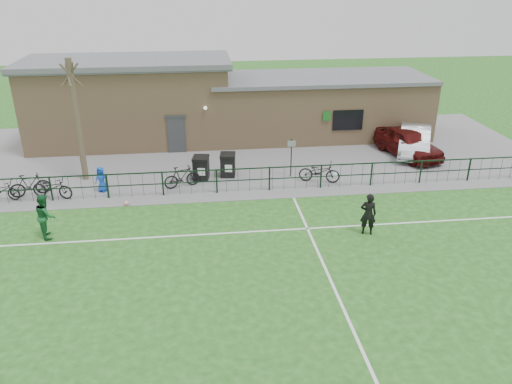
{
  "coord_description": "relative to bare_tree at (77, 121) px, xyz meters",
  "views": [
    {
      "loc": [
        -2.21,
        -13.6,
        9.68
      ],
      "look_at": [
        0.0,
        5.0,
        1.3
      ],
      "focal_mm": 35.0,
      "sensor_mm": 36.0,
      "label": 1
    }
  ],
  "objects": [
    {
      "name": "pitch_line_perp",
      "position": [
        10.0,
        -10.5,
        -3.0
      ],
      "size": [
        0.1,
        16.0,
        0.01
      ],
      "primitive_type": "cube",
      "color": "white",
      "rests_on": "ground"
    },
    {
      "name": "perimeter_fence",
      "position": [
        8.0,
        -2.5,
        -2.4
      ],
      "size": [
        28.0,
        0.1,
        1.2
      ],
      "primitive_type": "cube",
      "color": "black",
      "rests_on": "ground"
    },
    {
      "name": "wheelie_bin_left",
      "position": [
        5.8,
        -0.73,
        -2.43
      ],
      "size": [
        0.85,
        0.94,
        1.11
      ],
      "primitive_type": "cube",
      "rotation": [
        0.0,
        0.0,
        -0.16
      ],
      "color": "black",
      "rests_on": "paving_strip"
    },
    {
      "name": "bare_tree",
      "position": [
        0.0,
        0.0,
        0.0
      ],
      "size": [
        0.3,
        0.3,
        6.0
      ],
      "primitive_type": "cylinder",
      "color": "#4C3F2E",
      "rests_on": "ground"
    },
    {
      "name": "bicycle_b",
      "position": [
        -2.12,
        -1.81,
        -2.44
      ],
      "size": [
        1.85,
        1.05,
        1.07
      ],
      "primitive_type": "imported",
      "rotation": [
        0.0,
        0.0,
        1.9
      ],
      "color": "black",
      "rests_on": "paving_strip"
    },
    {
      "name": "spectator_child",
      "position": [
        1.1,
        -1.7,
        -2.36
      ],
      "size": [
        0.71,
        0.6,
        1.23
      ],
      "primitive_type": "imported",
      "rotation": [
        0.0,
        0.0,
        -0.42
      ],
      "color": "blue",
      "rests_on": "paving_strip"
    },
    {
      "name": "bicycle_d",
      "position": [
        4.87,
        -1.64,
        -2.44
      ],
      "size": [
        1.86,
        1.05,
        1.07
      ],
      "primitive_type": "imported",
      "rotation": [
        0.0,
        0.0,
        1.89
      ],
      "color": "black",
      "rests_on": "paving_strip"
    },
    {
      "name": "pitch_line_mid",
      "position": [
        8.0,
        -6.5,
        -3.0
      ],
      "size": [
        28.0,
        0.1,
        0.01
      ],
      "primitive_type": "cube",
      "color": "white",
      "rests_on": "ground"
    },
    {
      "name": "paving_strip",
      "position": [
        8.0,
        3.0,
        -2.99
      ],
      "size": [
        34.0,
        13.0,
        0.02
      ],
      "primitive_type": "cube",
      "color": "slate",
      "rests_on": "ground"
    },
    {
      "name": "clubhouse",
      "position": [
        7.12,
        6.0,
        -0.78
      ],
      "size": [
        24.25,
        5.4,
        4.96
      ],
      "color": "tan",
      "rests_on": "ground"
    },
    {
      "name": "sign_post",
      "position": [
        10.33,
        -0.91,
        -1.98
      ],
      "size": [
        0.06,
        0.06,
        2.0
      ],
      "primitive_type": "cylinder",
      "rotation": [
        0.0,
        0.0,
        0.08
      ],
      "color": "black",
      "rests_on": "paving_strip"
    },
    {
      "name": "car_silver",
      "position": [
        17.93,
        1.68,
        -2.21
      ],
      "size": [
        3.37,
        4.92,
        1.54
      ],
      "primitive_type": "imported",
      "rotation": [
        0.0,
        0.0,
        -0.42
      ],
      "color": "#B7B9BF",
      "rests_on": "paving_strip"
    },
    {
      "name": "goalkeeper_kick",
      "position": [
        12.25,
        -7.11,
        -2.12
      ],
      "size": [
        1.13,
        3.11,
        1.74
      ],
      "color": "black",
      "rests_on": "ground"
    },
    {
      "name": "bicycle_e",
      "position": [
        11.59,
        -1.78,
        -2.45
      ],
      "size": [
        2.13,
        1.27,
        1.06
      ],
      "primitive_type": "imported",
      "rotation": [
        0.0,
        0.0,
        1.27
      ],
      "color": "black",
      "rests_on": "paving_strip"
    },
    {
      "name": "car_maroon",
      "position": [
        17.42,
        1.35,
        -2.19
      ],
      "size": [
        3.02,
        4.95,
        1.57
      ],
      "primitive_type": "imported",
      "rotation": [
        0.0,
        0.0,
        0.27
      ],
      "color": "#490E0D",
      "rests_on": "paving_strip"
    },
    {
      "name": "pitch_line_touch",
      "position": [
        8.0,
        -2.7,
        -3.0
      ],
      "size": [
        28.0,
        0.1,
        0.01
      ],
      "primitive_type": "cube",
      "color": "white",
      "rests_on": "ground"
    },
    {
      "name": "wheelie_bin_right",
      "position": [
        7.17,
        -0.42,
        -2.44
      ],
      "size": [
        0.82,
        0.9,
        1.09
      ],
      "primitive_type": "cube",
      "rotation": [
        0.0,
        0.0,
        -0.13
      ],
      "color": "black",
      "rests_on": "paving_strip"
    },
    {
      "name": "ball_ground",
      "position": [
        2.4,
        -3.4,
        -2.88
      ],
      "size": [
        0.23,
        0.23,
        0.23
      ],
      "primitive_type": "sphere",
      "color": "silver",
      "rests_on": "ground"
    },
    {
      "name": "bicycle_a",
      "position": [
        -3.31,
        -2.11,
        -2.51
      ],
      "size": [
        1.86,
        0.98,
        0.93
      ],
      "primitive_type": "imported",
      "rotation": [
        0.0,
        0.0,
        1.35
      ],
      "color": "black",
      "rests_on": "paving_strip"
    },
    {
      "name": "outfield_player",
      "position": [
        -0.32,
        -5.89,
        -2.1
      ],
      "size": [
        0.92,
        1.04,
        1.79
      ],
      "primitive_type": "imported",
      "rotation": [
        0.0,
        0.0,
        1.89
      ],
      "color": "#19582C",
      "rests_on": "ground"
    },
    {
      "name": "ground",
      "position": [
        8.0,
        -10.5,
        -3.0
      ],
      "size": [
        90.0,
        90.0,
        0.0
      ],
      "primitive_type": "plane",
      "color": "#1E5719",
      "rests_on": "ground"
    },
    {
      "name": "bicycle_c",
      "position": [
        -1.03,
        -2.19,
        -2.46
      ],
      "size": [
        2.09,
        1.24,
        1.04
      ],
      "primitive_type": "imported",
      "rotation": [
        0.0,
        0.0,
        1.27
      ],
      "color": "black",
      "rests_on": "paving_strip"
    }
  ]
}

